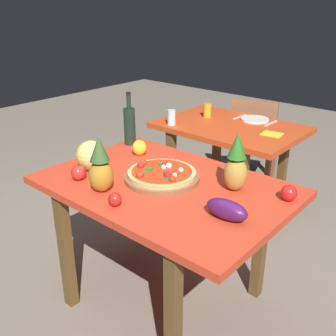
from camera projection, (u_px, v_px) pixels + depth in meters
name	position (u px, v px, depth m)	size (l,w,h in m)	color
ground_plane	(165.00, 298.00, 2.35)	(10.00, 10.00, 0.00)	gray
display_table	(165.00, 199.00, 2.09)	(1.28, 0.88, 0.76)	brown
background_table	(229.00, 139.00, 3.05)	(1.07, 0.74, 0.76)	brown
dining_chair	(254.00, 138.00, 3.60)	(0.50, 0.50, 0.85)	brown
pizza_board	(162.00, 177.00, 2.09)	(0.40, 0.40, 0.03)	brown
pizza	(161.00, 173.00, 2.08)	(0.36, 0.36, 0.06)	#DEB968
wine_bottle	(130.00, 125.00, 2.56)	(0.08, 0.08, 0.35)	#182D22
pineapple_left	(236.00, 165.00, 1.93)	(0.12, 0.12, 0.31)	#B79139
pineapple_right	(100.00, 167.00, 1.92)	(0.12, 0.12, 0.29)	#B68224
melon	(91.00, 155.00, 2.19)	(0.17, 0.17, 0.17)	#E5D268
bell_pepper	(139.00, 148.00, 2.41)	(0.09, 0.09, 0.10)	yellow
eggplant	(227.00, 210.00, 1.70)	(0.20, 0.09, 0.09)	#4B1756
tomato_beside_pepper	(115.00, 199.00, 1.82)	(0.06, 0.06, 0.06)	red
tomato_near_board	(289.00, 193.00, 1.86)	(0.08, 0.08, 0.08)	red
tomato_at_corner	(79.00, 173.00, 2.08)	(0.08, 0.08, 0.08)	red
drinking_glass_juice	(207.00, 110.00, 3.18)	(0.06, 0.06, 0.11)	gold
drinking_glass_water	(171.00, 117.00, 2.98)	(0.06, 0.06, 0.12)	silver
dinner_plate	(255.00, 119.00, 3.12)	(0.22, 0.22, 0.02)	white
fork_utensil	(240.00, 117.00, 3.20)	(0.02, 0.18, 0.01)	silver
knife_utensil	(271.00, 123.00, 3.03)	(0.02, 0.18, 0.01)	silver
napkin_folded	(272.00, 134.00, 2.79)	(0.14, 0.12, 0.01)	yellow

